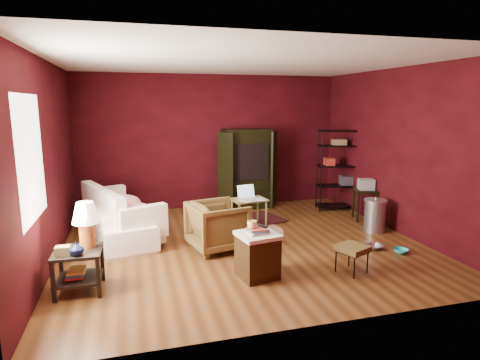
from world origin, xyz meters
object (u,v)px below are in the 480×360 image
object	(u,v)px
laptop_desk	(249,202)
wire_shelving	(338,166)
hamper	(258,254)
armchair	(218,223)
tv_armoire	(247,167)
side_table	(82,238)
sofa	(120,215)

from	to	relation	value
laptop_desk	wire_shelving	distance (m)	2.29
hamper	laptop_desk	world-z (taller)	laptop_desk
armchair	hamper	distance (m)	1.17
tv_armoire	laptop_desk	bearing A→B (deg)	-108.24
side_table	wire_shelving	size ratio (longest dim) A/B	0.63
armchair	tv_armoire	xyz separation A→B (m)	(1.12, 2.30, 0.47)
side_table	tv_armoire	distance (m)	4.36
sofa	hamper	size ratio (longest dim) A/B	3.00
laptop_desk	wire_shelving	size ratio (longest dim) A/B	0.45
tv_armoire	hamper	bearing A→B (deg)	-107.61
sofa	side_table	distance (m)	1.89
wire_shelving	side_table	bearing A→B (deg)	-140.39
sofa	wire_shelving	distance (m)	4.46
side_table	hamper	xyz separation A→B (m)	(2.10, -0.23, -0.33)
armchair	laptop_desk	xyz separation A→B (m)	(0.78, 0.97, 0.06)
sofa	side_table	size ratio (longest dim) A/B	1.91
armchair	hamper	world-z (taller)	armchair
armchair	wire_shelving	world-z (taller)	wire_shelving
sofa	laptop_desk	world-z (taller)	sofa
wire_shelving	armchair	bearing A→B (deg)	-139.25
armchair	laptop_desk	distance (m)	1.24
armchair	hamper	size ratio (longest dim) A/B	1.21
sofa	tv_armoire	world-z (taller)	tv_armoire
wire_shelving	sofa	bearing A→B (deg)	-159.35
hamper	laptop_desk	bearing A→B (deg)	76.51
side_table	laptop_desk	size ratio (longest dim) A/B	1.42
hamper	laptop_desk	xyz separation A→B (m)	(0.50, 2.10, 0.16)
hamper	side_table	bearing A→B (deg)	173.85
armchair	wire_shelving	distance (m)	3.39
hamper	armchair	bearing A→B (deg)	103.64
armchair	side_table	bearing A→B (deg)	104.04
side_table	tv_armoire	bearing A→B (deg)	47.41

